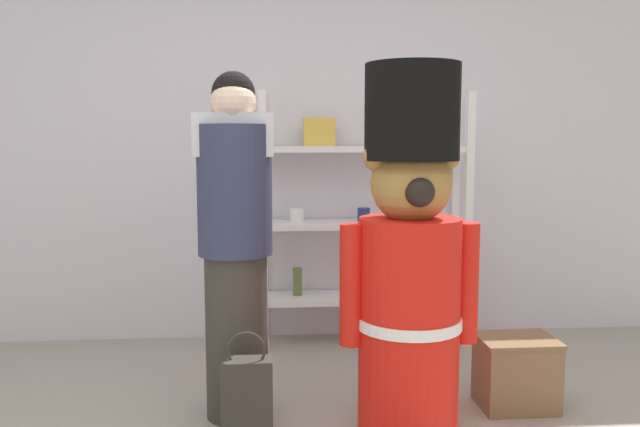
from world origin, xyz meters
TOP-DOWN VIEW (x-y plane):
  - back_wall at (0.00, 2.20)m, footprint 6.40×0.12m
  - merchandise_shelf at (0.53, 1.98)m, footprint 1.36×0.35m
  - teddy_bear_guard at (0.54, 0.62)m, footprint 0.63×0.47m
  - person_shopper at (-0.24, 0.87)m, footprint 0.37×0.35m
  - shopping_bag at (-0.19, 0.57)m, footprint 0.23×0.12m
  - display_crate at (1.15, 0.85)m, footprint 0.38×0.30m

SIDE VIEW (x-z plane):
  - display_crate at x=1.15m, z-range 0.00..0.36m
  - shopping_bag at x=-0.19m, z-range -0.05..0.45m
  - teddy_bear_guard at x=0.54m, z-range -0.03..1.63m
  - merchandise_shelf at x=0.53m, z-range 0.02..1.66m
  - person_shopper at x=-0.24m, z-range 0.03..1.68m
  - back_wall at x=0.00m, z-range 0.00..2.60m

